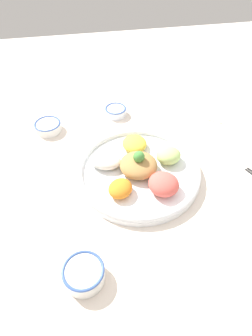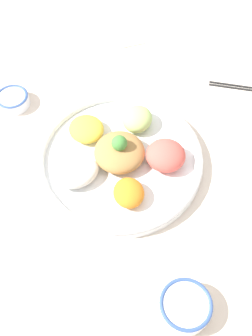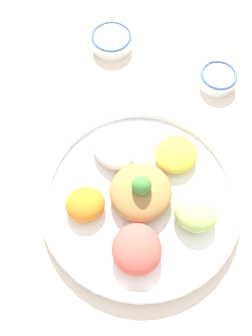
% 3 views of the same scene
% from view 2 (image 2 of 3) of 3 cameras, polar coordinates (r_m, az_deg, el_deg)
% --- Properties ---
extents(ground_plane, '(2.40, 2.40, 0.00)m').
position_cam_2_polar(ground_plane, '(0.95, 0.06, 1.83)').
color(ground_plane, silver).
extents(salad_platter, '(0.39, 0.39, 0.10)m').
position_cam_2_polar(salad_platter, '(0.92, -0.90, 1.65)').
color(salad_platter, white).
rests_on(salad_platter, ground_plane).
extents(sauce_bowl_red, '(0.08, 0.08, 0.03)m').
position_cam_2_polar(sauce_bowl_red, '(1.08, -16.11, 9.54)').
color(sauce_bowl_red, white).
rests_on(sauce_bowl_red, ground_plane).
extents(rice_bowl_blue, '(0.10, 0.10, 0.04)m').
position_cam_2_polar(rice_bowl_blue, '(0.79, 8.56, -19.23)').
color(rice_bowl_blue, white).
rests_on(rice_bowl_blue, ground_plane).
extents(chopsticks_pair_near, '(0.20, 0.11, 0.01)m').
position_cam_2_polar(chopsticks_pair_near, '(1.14, 17.39, 11.02)').
color(chopsticks_pair_near, black).
rests_on(chopsticks_pair_near, ground_plane).
extents(serving_spoon_main, '(0.09, 0.11, 0.01)m').
position_cam_2_polar(serving_spoon_main, '(1.23, 2.66, 17.83)').
color(serving_spoon_main, beige).
rests_on(serving_spoon_main, ground_plane).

